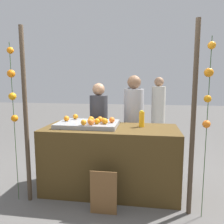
# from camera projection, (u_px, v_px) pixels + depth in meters

# --- Properties ---
(ground_plane) EXTENTS (24.00, 24.00, 0.00)m
(ground_plane) POSITION_uv_depth(u_px,v_px,m) (110.00, 189.00, 3.29)
(ground_plane) COLOR #565451
(stall_counter) EXTENTS (1.91, 0.81, 0.94)m
(stall_counter) POSITION_uv_depth(u_px,v_px,m) (110.00, 159.00, 3.22)
(stall_counter) COLOR #4C3819
(stall_counter) RESTS_ON ground_plane
(orange_tray) EXTENTS (0.87, 0.59, 0.06)m
(orange_tray) POSITION_uv_depth(u_px,v_px,m) (88.00, 124.00, 3.24)
(orange_tray) COLOR gray
(orange_tray) RESTS_ON stall_counter
(orange_0) EXTENTS (0.08, 0.08, 0.08)m
(orange_0) POSITION_uv_depth(u_px,v_px,m) (97.00, 121.00, 3.08)
(orange_0) COLOR orange
(orange_0) RESTS_ON orange_tray
(orange_1) EXTENTS (0.08, 0.08, 0.08)m
(orange_1) POSITION_uv_depth(u_px,v_px,m) (84.00, 122.00, 3.00)
(orange_1) COLOR orange
(orange_1) RESTS_ON orange_tray
(orange_2) EXTENTS (0.09, 0.09, 0.09)m
(orange_2) POSITION_uv_depth(u_px,v_px,m) (91.00, 119.00, 3.23)
(orange_2) COLOR orange
(orange_2) RESTS_ON orange_tray
(orange_3) EXTENTS (0.08, 0.08, 0.08)m
(orange_3) POSITION_uv_depth(u_px,v_px,m) (91.00, 122.00, 3.01)
(orange_3) COLOR orange
(orange_3) RESTS_ON orange_tray
(orange_4) EXTENTS (0.08, 0.08, 0.08)m
(orange_4) POSITION_uv_depth(u_px,v_px,m) (112.00, 120.00, 3.18)
(orange_4) COLOR orange
(orange_4) RESTS_ON orange_tray
(orange_5) EXTENTS (0.08, 0.08, 0.08)m
(orange_5) POSITION_uv_depth(u_px,v_px,m) (75.00, 117.00, 3.48)
(orange_5) COLOR orange
(orange_5) RESTS_ON orange_tray
(orange_6) EXTENTS (0.08, 0.08, 0.08)m
(orange_6) POSITION_uv_depth(u_px,v_px,m) (105.00, 121.00, 3.08)
(orange_6) COLOR orange
(orange_6) RESTS_ON orange_tray
(orange_7) EXTENTS (0.08, 0.08, 0.08)m
(orange_7) POSITION_uv_depth(u_px,v_px,m) (104.00, 120.00, 3.17)
(orange_7) COLOR orange
(orange_7) RESTS_ON orange_tray
(orange_8) EXTENTS (0.08, 0.08, 0.08)m
(orange_8) POSITION_uv_depth(u_px,v_px,m) (66.00, 118.00, 3.31)
(orange_8) COLOR orange
(orange_8) RESTS_ON orange_tray
(orange_9) EXTENTS (0.08, 0.08, 0.08)m
(orange_9) POSITION_uv_depth(u_px,v_px,m) (100.00, 119.00, 3.23)
(orange_9) COLOR orange
(orange_9) RESTS_ON orange_tray
(orange_10) EXTENTS (0.07, 0.07, 0.07)m
(orange_10) POSITION_uv_depth(u_px,v_px,m) (90.00, 121.00, 3.10)
(orange_10) COLOR orange
(orange_10) RESTS_ON orange_tray
(juice_bottle) EXTENTS (0.08, 0.08, 0.24)m
(juice_bottle) POSITION_uv_depth(u_px,v_px,m) (142.00, 119.00, 3.18)
(juice_bottle) COLOR #EEA217
(juice_bottle) RESTS_ON stall_counter
(chalkboard_sign) EXTENTS (0.32, 0.03, 0.55)m
(chalkboard_sign) POSITION_uv_depth(u_px,v_px,m) (104.00, 193.00, 2.65)
(chalkboard_sign) COLOR brown
(chalkboard_sign) RESTS_ON ground_plane
(vendor_left) EXTENTS (0.31, 0.31, 1.56)m
(vendor_left) POSITION_uv_depth(u_px,v_px,m) (99.00, 131.00, 3.91)
(vendor_left) COLOR #333338
(vendor_left) RESTS_ON ground_plane
(vendor_right) EXTENTS (0.34, 0.34, 1.69)m
(vendor_right) POSITION_uv_depth(u_px,v_px,m) (134.00, 128.00, 3.83)
(vendor_right) COLOR #99999E
(vendor_right) RESTS_ON ground_plane
(crowd_person_0) EXTENTS (0.33, 0.33, 1.65)m
(crowd_person_0) POSITION_uv_depth(u_px,v_px,m) (134.00, 114.00, 5.56)
(crowd_person_0) COLOR #333338
(crowd_person_0) RESTS_ON ground_plane
(crowd_person_1) EXTENTS (0.34, 0.34, 1.69)m
(crowd_person_1) POSITION_uv_depth(u_px,v_px,m) (158.00, 114.00, 5.52)
(crowd_person_1) COLOR beige
(crowd_person_1) RESTS_ON ground_plane
(canopy_post_left) EXTENTS (0.06, 0.06, 2.27)m
(canopy_post_left) POSITION_uv_depth(u_px,v_px,m) (26.00, 117.00, 2.85)
(canopy_post_left) COLOR #473828
(canopy_post_left) RESTS_ON ground_plane
(canopy_post_right) EXTENTS (0.06, 0.06, 2.27)m
(canopy_post_right) POSITION_uv_depth(u_px,v_px,m) (193.00, 121.00, 2.54)
(canopy_post_right) COLOR #473828
(canopy_post_right) RESTS_ON ground_plane
(garland_strand_left) EXTENTS (0.10, 0.10, 2.07)m
(garland_strand_left) POSITION_uv_depth(u_px,v_px,m) (12.00, 88.00, 2.80)
(garland_strand_left) COLOR #2D4C23
(garland_strand_left) RESTS_ON ground_plane
(garland_strand_right) EXTENTS (0.10, 0.10, 2.07)m
(garland_strand_right) POSITION_uv_depth(u_px,v_px,m) (209.00, 87.00, 2.42)
(garland_strand_right) COLOR #2D4C23
(garland_strand_right) RESTS_ON ground_plane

